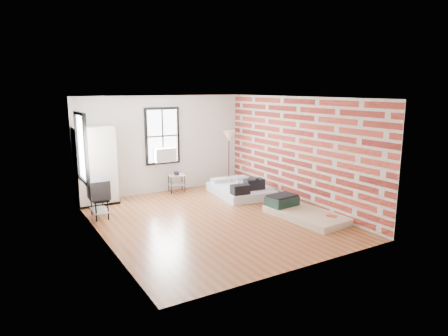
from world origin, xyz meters
TOP-DOWN VIEW (x-y plane):
  - ground at (0.00, 0.00)m, footprint 6.00×6.00m
  - room_shell at (0.23, 0.36)m, footprint 5.02×6.02m
  - mattress_main at (1.74, 1.48)m, footprint 1.54×1.98m
  - mattress_bare at (1.91, -0.87)m, footprint 1.20×2.04m
  - wardrobe at (-2.00, 2.65)m, footprint 1.05×0.61m
  - side_table at (0.30, 2.72)m, footprint 0.52×0.44m
  - floor_lamp at (1.97, 2.52)m, footprint 0.37×0.37m
  - tv_stand at (-2.21, 1.49)m, footprint 0.47×0.66m

SIDE VIEW (x-z plane):
  - ground at x=0.00m, z-range 0.00..0.00m
  - mattress_bare at x=1.91m, z-range -0.08..0.34m
  - mattress_main at x=1.74m, z-range -0.13..0.46m
  - side_table at x=0.30m, z-range 0.10..0.71m
  - tv_stand at x=-2.21m, z-range 0.19..1.11m
  - wardrobe at x=-2.00m, z-range 0.00..2.05m
  - floor_lamp at x=1.97m, z-range 0.62..2.36m
  - room_shell at x=0.23m, z-range 0.33..3.14m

